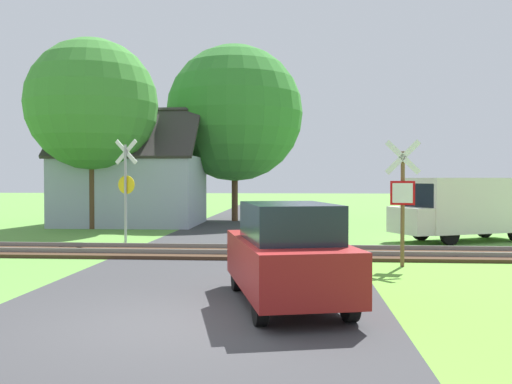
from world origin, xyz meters
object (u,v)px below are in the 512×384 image
stop_sign_near (403,196)px  mail_truck (465,206)px  crossing_sign_far (126,184)px  house (132,187)px  tree_left (92,104)px  tree_center (235,113)px  parked_car (287,254)px

stop_sign_near → mail_truck: (3.24, 6.18, -0.55)m
crossing_sign_far → house: (-2.08, 7.62, -0.22)m
crossing_sign_far → tree_left: size_ratio=0.43×
tree_left → tree_center: tree_center is taller
crossing_sign_far → mail_truck: crossing_sign_far is taller
tree_center → house: bearing=-148.4°
tree_center → mail_truck: tree_center is taller
stop_sign_near → tree_center: 16.92m
crossing_sign_far → tree_center: tree_center is taller
house → mail_truck: (13.89, -6.30, -0.59)m
tree_left → tree_center: bearing=43.1°
house → parked_car: 18.76m
house → parked_car: house is taller
crossing_sign_far → parked_car: bearing=-43.5°
stop_sign_near → tree_left: 15.83m
house → parked_car: bearing=-65.8°
house → tree_left: bearing=-113.6°
mail_truck → parked_car: mail_truck is taller
crossing_sign_far → mail_truck: (11.81, 1.32, -0.81)m
tree_left → parked_car: tree_left is taller
parked_car → stop_sign_near: bearing=44.8°
stop_sign_near → mail_truck: 7.00m
tree_left → mail_truck: bearing=-14.4°
tree_left → mail_truck: tree_left is taller
tree_center → stop_sign_near: bearing=-68.6°
house → stop_sign_near: bearing=-50.2°
stop_sign_near → tree_left: tree_left is taller
stop_sign_near → mail_truck: stop_sign_near is taller
stop_sign_near → crossing_sign_far: (-8.57, 4.86, 0.26)m
mail_truck → tree_center: bearing=20.7°
mail_truck → parked_car: 12.28m
tree_left → parked_car: bearing=-58.4°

